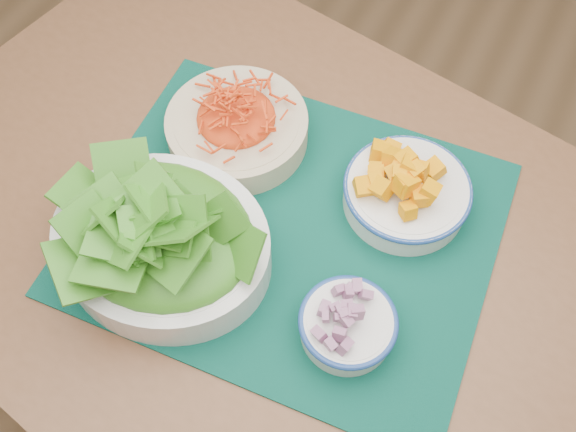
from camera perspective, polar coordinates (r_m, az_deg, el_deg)
The scene contains 7 objects.
ground at distance 1.68m, azimuth 9.64°, elevation -9.70°, with size 4.00×4.00×0.00m, color #987149.
table at distance 1.00m, azimuth -0.94°, elevation -4.24°, with size 1.32×1.00×0.75m.
placemat at distance 0.91m, azimuth 0.00°, elevation -1.02°, with size 0.57×0.47×0.00m, color #022C23.
carrot_bowl at distance 0.97m, azimuth -4.58°, elevation 8.29°, with size 0.22×0.22×0.08m.
squash_bowl at distance 0.91m, azimuth 10.61°, elevation 2.50°, with size 0.22×0.22×0.09m.
lettuce_bowl at distance 0.85m, azimuth -11.36°, elevation -1.52°, with size 0.31×0.26×0.14m.
onion_bowl at distance 0.82m, azimuth 5.35°, elevation -9.47°, with size 0.15×0.15×0.06m.
Camera 1 is at (0.02, -0.65, 1.55)m, focal length 40.00 mm.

